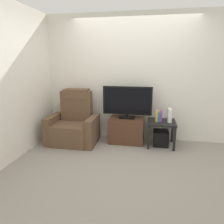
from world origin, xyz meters
TOP-DOWN VIEW (x-y plane):
  - ground_plane at (0.00, 0.00)m, footprint 6.40×6.40m
  - wall_back at (0.00, 1.13)m, footprint 6.40×0.06m
  - wall_side at (-1.88, 0.00)m, footprint 0.06×4.48m
  - tv_stand at (-0.09, 0.82)m, footprint 0.70×0.50m
  - television at (-0.09, 0.84)m, footprint 0.99×0.20m
  - recliner_armchair at (-1.16, 0.61)m, footprint 0.98×0.78m
  - side_table at (0.60, 0.74)m, footprint 0.54×0.54m
  - subwoofer_box at (0.60, 0.74)m, footprint 0.30×0.30m
  - book_leftmost at (0.50, 0.72)m, footprint 0.04×0.10m
  - book_middle at (0.55, 0.72)m, footprint 0.04×0.13m
  - book_rightmost at (0.59, 0.72)m, footprint 0.03×0.11m
  - game_console at (0.75, 0.75)m, footprint 0.07×0.20m

SIDE VIEW (x-z plane):
  - ground_plane at x=0.00m, z-range 0.00..0.00m
  - subwoofer_box at x=0.60m, z-range 0.00..0.30m
  - tv_stand at x=-0.09m, z-range 0.00..0.50m
  - recliner_armchair at x=-1.16m, z-range -0.17..0.91m
  - side_table at x=0.60m, z-range 0.17..0.66m
  - book_middle at x=0.55m, z-range 0.50..0.66m
  - book_rightmost at x=0.59m, z-range 0.50..0.72m
  - book_leftmost at x=0.50m, z-range 0.50..0.72m
  - game_console at x=0.75m, z-range 0.50..0.75m
  - television at x=-0.09m, z-range 0.52..1.17m
  - wall_back at x=0.00m, z-range 0.00..2.60m
  - wall_side at x=-1.88m, z-range 0.00..2.60m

